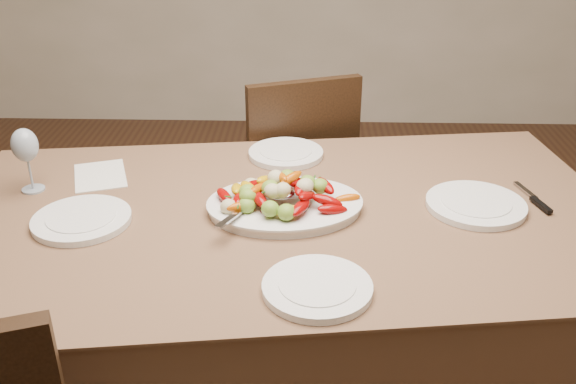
# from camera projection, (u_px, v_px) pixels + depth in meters

# --- Properties ---
(dining_table) EXTENTS (1.96, 1.26, 0.76)m
(dining_table) POSITION_uv_depth(u_px,v_px,m) (288.00, 322.00, 1.94)
(dining_table) COLOR brown
(dining_table) RESTS_ON ground
(chair_far) EXTENTS (0.54, 0.54, 0.95)m
(chair_far) POSITION_uv_depth(u_px,v_px,m) (287.00, 181.00, 2.59)
(chair_far) COLOR black
(chair_far) RESTS_ON ground
(serving_platter) EXTENTS (0.45, 0.36, 0.02)m
(serving_platter) POSITION_uv_depth(u_px,v_px,m) (285.00, 207.00, 1.77)
(serving_platter) COLOR white
(serving_platter) RESTS_ON dining_table
(roasted_vegetables) EXTENTS (0.37, 0.27, 0.09)m
(roasted_vegetables) POSITION_uv_depth(u_px,v_px,m) (285.00, 188.00, 1.75)
(roasted_vegetables) COLOR #7A0403
(roasted_vegetables) RESTS_ON serving_platter
(serving_spoon) EXTENTS (0.28, 0.16, 0.03)m
(serving_spoon) POSITION_uv_depth(u_px,v_px,m) (262.00, 202.00, 1.72)
(serving_spoon) COLOR #9EA0A8
(serving_spoon) RESTS_ON serving_platter
(plate_left) EXTENTS (0.26, 0.26, 0.02)m
(plate_left) POSITION_uv_depth(u_px,v_px,m) (82.00, 220.00, 1.71)
(plate_left) COLOR white
(plate_left) RESTS_ON dining_table
(plate_right) EXTENTS (0.28, 0.28, 0.02)m
(plate_right) POSITION_uv_depth(u_px,v_px,m) (476.00, 205.00, 1.79)
(plate_right) COLOR white
(plate_right) RESTS_ON dining_table
(plate_far) EXTENTS (0.24, 0.24, 0.02)m
(plate_far) POSITION_uv_depth(u_px,v_px,m) (286.00, 154.00, 2.11)
(plate_far) COLOR white
(plate_far) RESTS_ON dining_table
(plate_near) EXTENTS (0.25, 0.25, 0.02)m
(plate_near) POSITION_uv_depth(u_px,v_px,m) (317.00, 288.00, 1.44)
(plate_near) COLOR white
(plate_near) RESTS_ON dining_table
(wine_glass) EXTENTS (0.08, 0.08, 0.20)m
(wine_glass) POSITION_uv_depth(u_px,v_px,m) (27.00, 158.00, 1.84)
(wine_glass) COLOR #8C99A5
(wine_glass) RESTS_ON dining_table
(menu_card) EXTENTS (0.21, 0.25, 0.00)m
(menu_card) POSITION_uv_depth(u_px,v_px,m) (100.00, 176.00, 1.98)
(menu_card) COLOR silver
(menu_card) RESTS_ON dining_table
(table_knife) EXTENTS (0.07, 0.20, 0.01)m
(table_knife) POSITION_uv_depth(u_px,v_px,m) (534.00, 199.00, 1.83)
(table_knife) COLOR #9EA0A8
(table_knife) RESTS_ON dining_table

